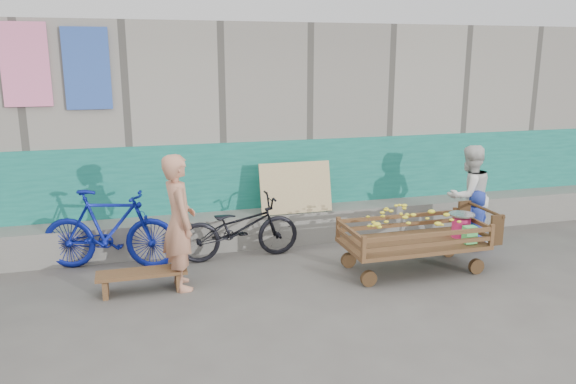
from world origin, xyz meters
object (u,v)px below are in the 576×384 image
object	(u,v)px
vendor_man	(179,222)
bicycle_dark	(239,228)
woman	(469,196)
bicycle_blue	(110,229)
bench	(142,277)
banana_cart	(411,229)
child	(476,220)

from	to	relation	value
vendor_man	bicycle_dark	xyz separation A→B (m)	(0.81, 0.75, -0.35)
woman	bicycle_blue	world-z (taller)	woman
bench	bicycle_blue	bearing A→B (deg)	111.64
bicycle_dark	bicycle_blue	distance (m)	1.58
banana_cart	vendor_man	distance (m)	2.73
bench	bicycle_dark	world-z (taller)	bicycle_dark
vendor_man	child	size ratio (longest dim) A/B	1.85
vendor_man	child	world-z (taller)	vendor_man
bench	bicycle_blue	distance (m)	0.97
bicycle_dark	bicycle_blue	size ratio (longest dim) A/B	0.94
bench	woman	world-z (taller)	woman
banana_cart	bicycle_dark	xyz separation A→B (m)	(-1.90, 1.01, -0.12)
child	bicycle_dark	world-z (taller)	child
banana_cart	vendor_man	size ratio (longest dim) A/B	1.20
bicycle_blue	vendor_man	bearing A→B (deg)	-120.90
child	bicycle_dark	xyz separation A→B (m)	(-3.12, 0.54, -0.00)
bench	child	distance (m)	4.38
banana_cart	vendor_man	xyz separation A→B (m)	(-2.71, 0.26, 0.23)
banana_cart	bench	size ratio (longest dim) A/B	1.88
child	bicycle_dark	distance (m)	3.17
vendor_man	woman	distance (m)	3.95
banana_cart	vendor_man	bearing A→B (deg)	174.43
bicycle_dark	bicycle_blue	world-z (taller)	bicycle_blue
bench	bicycle_dark	distance (m)	1.48
banana_cart	child	distance (m)	1.31
bicycle_blue	bench	bearing A→B (deg)	-142.42
bench	vendor_man	distance (m)	0.73
vendor_man	bicycle_dark	distance (m)	1.15
banana_cart	woman	world-z (taller)	woman
banana_cart	bench	xyz separation A→B (m)	(-3.14, 0.24, -0.35)
child	bicycle_blue	distance (m)	4.74
woman	bicycle_blue	bearing A→B (deg)	-12.82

